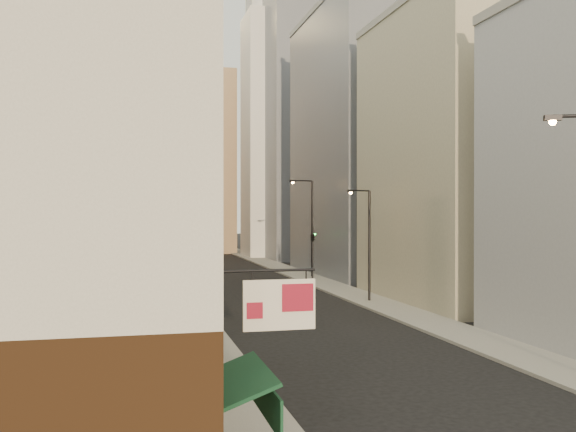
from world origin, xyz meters
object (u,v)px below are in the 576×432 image
object	(u,v)px
white_tower	(273,125)
traffic_light_right	(312,238)
streetlamp_far	(310,222)
streetlamp_mid	(367,238)
clock_tower	(186,141)
traffic_light_left	(166,247)

from	to	relation	value
white_tower	traffic_light_right	distance (m)	35.43
streetlamp_far	streetlamp_mid	bearing A→B (deg)	-103.33
streetlamp_mid	traffic_light_right	world-z (taller)	streetlamp_mid
white_tower	streetlamp_far	size ratio (longest dim) A/B	4.49
clock_tower	traffic_light_left	distance (m)	57.20
white_tower	streetlamp_mid	bearing A→B (deg)	-94.70
clock_tower	streetlamp_far	size ratio (longest dim) A/B	4.86
traffic_light_right	clock_tower	bearing A→B (deg)	-69.77
clock_tower	traffic_light_left	bearing A→B (deg)	-96.30
white_tower	traffic_light_left	size ratio (longest dim) A/B	8.30
white_tower	traffic_light_left	bearing A→B (deg)	-112.56
white_tower	streetlamp_mid	world-z (taller)	white_tower
streetlamp_far	traffic_light_left	size ratio (longest dim) A/B	1.85
streetlamp_far	white_tower	bearing A→B (deg)	73.30
streetlamp_far	traffic_light_right	size ratio (longest dim) A/B	1.85
streetlamp_mid	streetlamp_far	xyz separation A→B (m)	(0.76, 17.11, 0.87)
clock_tower	white_tower	size ratio (longest dim) A/B	1.08
clock_tower	streetlamp_far	bearing A→B (deg)	-79.88
traffic_light_right	white_tower	bearing A→B (deg)	-85.21
streetlamp_far	traffic_light_right	distance (m)	2.38
traffic_light_left	traffic_light_right	distance (m)	16.43
clock_tower	traffic_light_left	size ratio (longest dim) A/B	8.98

